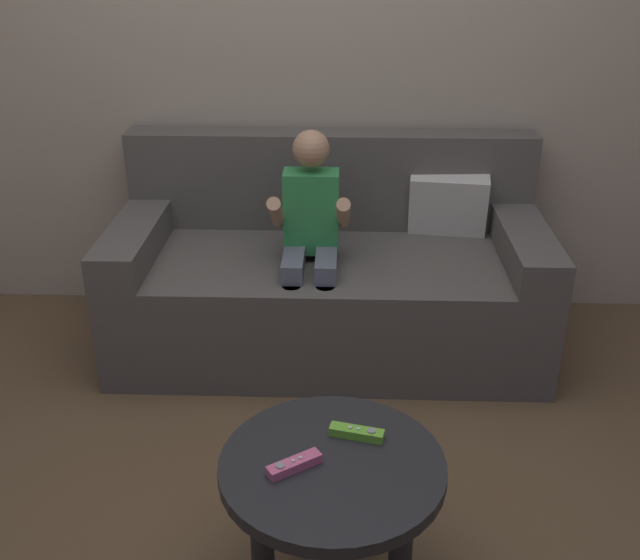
# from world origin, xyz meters

# --- Properties ---
(ground_plane) EXTENTS (9.34, 9.34, 0.00)m
(ground_plane) POSITION_xyz_m (0.00, 0.00, 0.00)
(ground_plane) COLOR brown
(wall_back) EXTENTS (4.67, 0.05, 2.50)m
(wall_back) POSITION_xyz_m (0.00, 1.56, 1.25)
(wall_back) COLOR #B2A38E
(wall_back) RESTS_ON ground
(couch) EXTENTS (1.72, 0.80, 0.84)m
(couch) POSITION_xyz_m (0.12, 1.17, 0.29)
(couch) COLOR #56514C
(couch) RESTS_ON ground
(person_seated_on_couch) EXTENTS (0.30, 0.37, 0.94)m
(person_seated_on_couch) POSITION_xyz_m (0.05, 1.00, 0.54)
(person_seated_on_couch) COLOR slate
(person_seated_on_couch) RESTS_ON ground
(coffee_table) EXTENTS (0.56, 0.56, 0.44)m
(coffee_table) POSITION_xyz_m (0.16, -0.17, 0.36)
(coffee_table) COLOR #232326
(coffee_table) RESTS_ON ground
(game_remote_pink_near_edge) EXTENTS (0.14, 0.11, 0.03)m
(game_remote_pink_near_edge) POSITION_xyz_m (0.06, -0.20, 0.45)
(game_remote_pink_near_edge) COLOR pink
(game_remote_pink_near_edge) RESTS_ON coffee_table
(game_remote_lime_center) EXTENTS (0.14, 0.07, 0.03)m
(game_remote_lime_center) POSITION_xyz_m (0.22, -0.08, 0.45)
(game_remote_lime_center) COLOR #72C638
(game_remote_lime_center) RESTS_ON coffee_table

